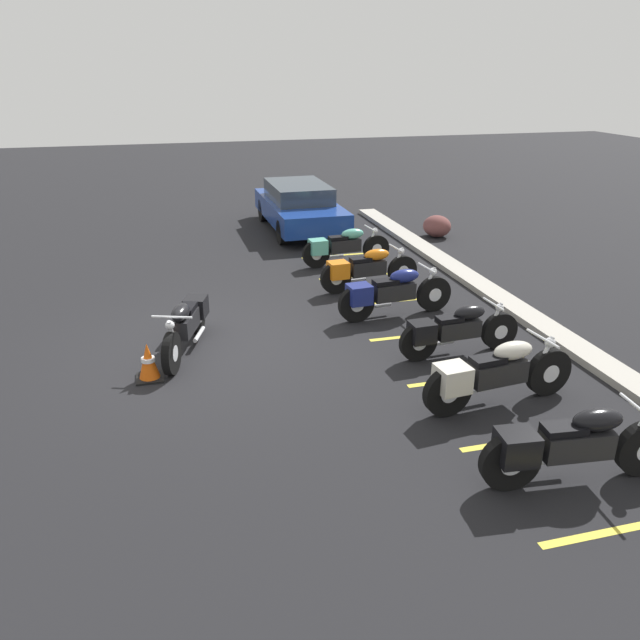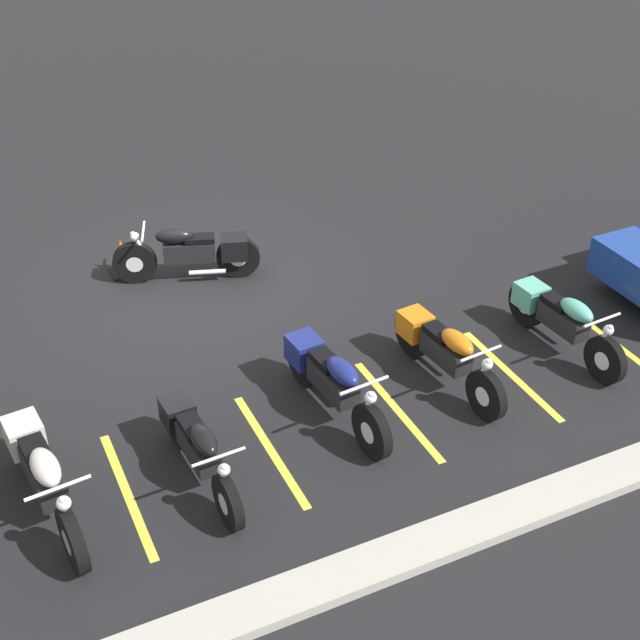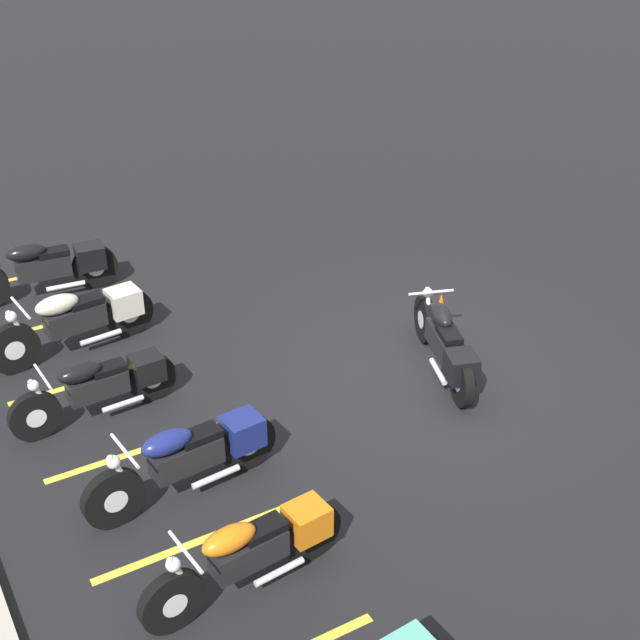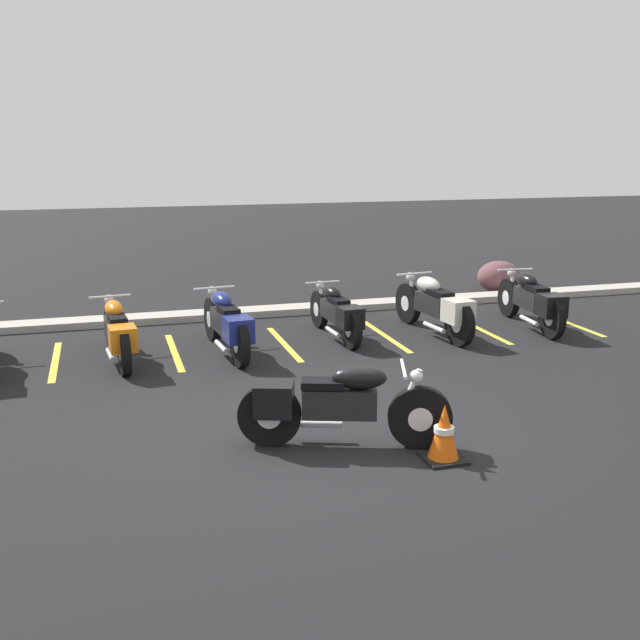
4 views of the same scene
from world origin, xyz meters
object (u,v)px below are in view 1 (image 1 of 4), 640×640
(parked_bike_0, at_px, (342,246))
(parked_bike_1, at_px, (365,269))
(parked_bike_2, at_px, (390,293))
(parked_bike_3, at_px, (454,330))
(parked_bike_4, at_px, (493,374))
(motorcycle_black_featured, at_px, (187,323))
(traffic_cone, at_px, (148,362))
(parked_bike_5, at_px, (570,445))
(landscape_rock_1, at_px, (437,226))
(car_blue, at_px, (299,206))

(parked_bike_0, bearing_deg, parked_bike_1, -95.63)
(parked_bike_2, xyz_separation_m, parked_bike_3, (1.81, 0.39, -0.04))
(parked_bike_4, bearing_deg, parked_bike_0, 85.02)
(motorcycle_black_featured, height_order, parked_bike_4, parked_bike_4)
(traffic_cone, bearing_deg, parked_bike_1, 124.23)
(parked_bike_0, distance_m, traffic_cone, 6.49)
(parked_bike_0, xyz_separation_m, traffic_cone, (4.75, -4.41, -0.18))
(parked_bike_5, height_order, landscape_rock_1, parked_bike_5)
(parked_bike_5, bearing_deg, traffic_cone, 145.54)
(parked_bike_0, xyz_separation_m, parked_bike_1, (1.79, -0.05, 0.00))
(landscape_rock_1, bearing_deg, parked_bike_5, -17.08)
(parked_bike_2, relative_size, parked_bike_4, 0.97)
(car_blue, xyz_separation_m, landscape_rock_1, (1.70, 3.43, -0.39))
(parked_bike_0, distance_m, parked_bike_5, 8.50)
(motorcycle_black_featured, distance_m, parked_bike_4, 4.87)
(parked_bike_2, bearing_deg, parked_bike_3, -82.89)
(car_blue, bearing_deg, parked_bike_2, 0.58)
(car_blue, bearing_deg, landscape_rock_1, 63.19)
(parked_bike_5, bearing_deg, car_blue, 96.76)
(parked_bike_3, height_order, car_blue, car_blue)
(landscape_rock_1, bearing_deg, parked_bike_3, -22.67)
(motorcycle_black_featured, relative_size, traffic_cone, 3.67)
(motorcycle_black_featured, height_order, landscape_rock_1, motorcycle_black_featured)
(parked_bike_1, relative_size, traffic_cone, 3.74)
(parked_bike_1, relative_size, parked_bike_5, 0.94)
(parked_bike_2, distance_m, parked_bike_3, 1.85)
(parked_bike_0, xyz_separation_m, parked_bike_5, (8.50, 0.06, 0.03))
(parked_bike_5, bearing_deg, landscape_rock_1, 78.46)
(car_blue, bearing_deg, parked_bike_3, 2.98)
(parked_bike_3, bearing_deg, parked_bike_2, 99.26)
(parked_bike_0, distance_m, parked_bike_3, 5.16)
(parked_bike_1, height_order, car_blue, car_blue)
(parked_bike_0, height_order, landscape_rock_1, parked_bike_0)
(parked_bike_1, xyz_separation_m, parked_bike_5, (6.72, 0.10, 0.03))
(parked_bike_0, xyz_separation_m, landscape_rock_1, (-1.83, 3.24, -0.16))
(motorcycle_black_featured, height_order, parked_bike_0, motorcycle_black_featured)
(parked_bike_0, relative_size, car_blue, 0.50)
(parked_bike_2, height_order, landscape_rock_1, parked_bike_2)
(parked_bike_3, distance_m, parked_bike_5, 3.36)
(parked_bike_3, height_order, parked_bike_4, parked_bike_4)
(motorcycle_black_featured, bearing_deg, parked_bike_5, 58.16)
(motorcycle_black_featured, distance_m, parked_bike_0, 5.37)
(parked_bike_1, height_order, landscape_rock_1, parked_bike_1)
(motorcycle_black_featured, xyz_separation_m, traffic_cone, (0.94, -0.63, -0.19))
(parked_bike_2, bearing_deg, parked_bike_4, -92.28)
(car_blue, height_order, landscape_rock_1, car_blue)
(parked_bike_1, xyz_separation_m, parked_bike_3, (3.36, 0.36, -0.01))
(parked_bike_5, bearing_deg, parked_bike_2, 97.05)
(parked_bike_0, height_order, parked_bike_1, parked_bike_1)
(parked_bike_3, xyz_separation_m, parked_bike_4, (1.61, -0.22, 0.05))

